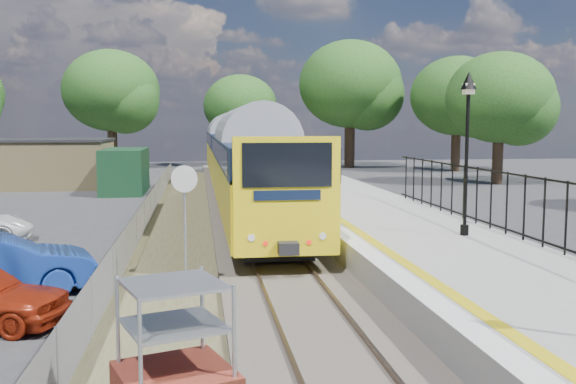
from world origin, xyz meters
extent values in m
plane|color=#2D2D30|center=(0.00, 0.00, 0.00)|extent=(120.00, 120.00, 0.00)
cube|color=#473F38|center=(0.00, 10.00, 0.10)|extent=(3.40, 80.00, 0.20)
cube|color=#4C472D|center=(-2.90, 8.00, 0.03)|extent=(2.60, 70.00, 0.06)
cube|color=brown|center=(-0.72, 10.00, 0.22)|extent=(0.07, 80.00, 0.14)
cube|color=brown|center=(0.72, 10.00, 0.22)|extent=(0.07, 80.00, 0.14)
cube|color=gray|center=(4.20, 8.00, 0.45)|extent=(5.00, 70.00, 0.90)
cube|color=silver|center=(1.95, 8.00, 0.91)|extent=(0.50, 70.00, 0.01)
cube|color=yellow|center=(2.45, 8.00, 0.91)|extent=(0.30, 70.00, 0.01)
cylinder|color=black|center=(5.30, 6.00, 1.05)|extent=(0.24, 0.24, 0.30)
cylinder|color=black|center=(5.30, 6.00, 2.90)|extent=(0.10, 0.10, 3.70)
cube|color=black|center=(5.30, 6.00, 4.85)|extent=(0.08, 0.08, 0.30)
cube|color=beige|center=(5.30, 6.00, 5.02)|extent=(0.26, 0.26, 0.30)
cone|color=black|center=(5.30, 6.00, 5.25)|extent=(0.44, 0.44, 0.50)
cube|color=tan|center=(-12.00, 32.00, 1.50)|extent=(8.00, 6.00, 3.00)
cube|color=black|center=(-12.00, 32.00, 3.05)|extent=(8.20, 6.20, 0.15)
cube|color=#13361B|center=(-6.50, 28.00, 1.30)|extent=(2.40, 6.00, 2.60)
cylinder|color=#332319|center=(-10.00, 50.00, 1.92)|extent=(0.88, 0.88, 3.85)
ellipsoid|color=#1A4517|center=(-10.00, 50.00, 7.15)|extent=(8.80, 8.80, 7.48)
cylinder|color=#332319|center=(2.00, 52.00, 1.57)|extent=(0.72, 0.72, 3.15)
ellipsoid|color=#1A4517|center=(2.00, 52.00, 5.85)|extent=(7.20, 7.20, 6.12)
cylinder|color=#332319|center=(12.00, 48.00, 2.10)|extent=(0.96, 0.96, 4.20)
ellipsoid|color=#1A4517|center=(12.00, 48.00, 7.80)|extent=(9.60, 9.60, 8.16)
cylinder|color=#332319|center=(20.00, 42.00, 1.75)|extent=(0.80, 0.80, 3.50)
ellipsoid|color=#1A4517|center=(20.00, 42.00, 6.50)|extent=(8.00, 8.00, 6.80)
cylinder|color=#332319|center=(18.00, 30.00, 1.57)|extent=(0.72, 0.72, 3.15)
ellipsoid|color=#1A4517|center=(18.00, 30.00, 5.85)|extent=(7.20, 7.20, 6.12)
cube|color=yellow|center=(0.00, 14.70, 1.69)|extent=(2.80, 20.00, 1.90)
cube|color=black|center=(0.00, 14.70, 2.99)|extent=(2.82, 20.00, 0.90)
cube|color=black|center=(0.00, 14.70, 2.99)|extent=(2.82, 18.00, 0.70)
cube|color=black|center=(0.00, 14.70, 0.51)|extent=(2.00, 18.00, 0.45)
cube|color=yellow|center=(0.00, 35.30, 1.69)|extent=(2.80, 20.00, 1.90)
cube|color=black|center=(0.00, 35.30, 2.99)|extent=(2.82, 20.00, 0.90)
cube|color=black|center=(0.00, 35.30, 2.99)|extent=(2.82, 18.00, 0.70)
cube|color=black|center=(0.00, 35.30, 0.51)|extent=(2.00, 18.00, 0.45)
cube|color=black|center=(0.00, 4.49, 3.04)|extent=(2.24, 0.04, 1.10)
cylinder|color=#999EA3|center=(-2.50, 3.75, 1.39)|extent=(0.06, 0.06, 2.79)
cylinder|color=silver|center=(-2.50, 3.70, 2.79)|extent=(0.61, 0.20, 0.62)
imported|color=gold|center=(-6.99, 5.05, 0.66)|extent=(4.91, 3.46, 1.32)
camera|label=1|loc=(-2.18, -11.13, 4.03)|focal=40.00mm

